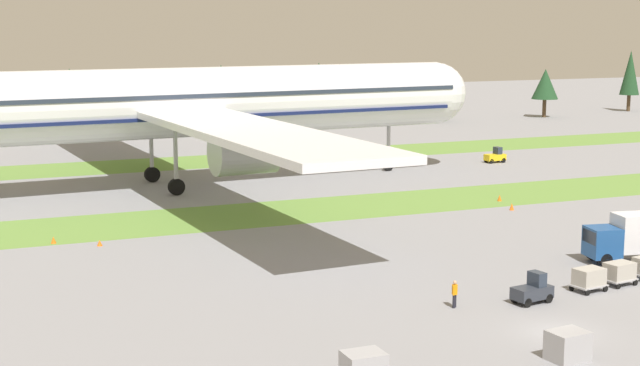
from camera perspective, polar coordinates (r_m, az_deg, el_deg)
name	(u,v)px	position (r m, az deg, el deg)	size (l,w,h in m)	color
ground_plane	(557,332)	(57.07, 13.96, -8.62)	(400.00, 400.00, 0.00)	gray
grass_strip_near	(308,210)	(90.09, -0.73, -1.63)	(320.00, 11.19, 0.01)	olive
grass_strip_far	(208,161)	(122.24, -6.70, 1.30)	(320.00, 11.19, 0.01)	olive
airliner	(184,102)	(102.70, -8.11, 4.79)	(70.37, 86.64, 25.34)	white
baggage_tug	(533,290)	(62.17, 12.58, -6.27)	(2.78, 1.70, 1.97)	#2D333D
cargo_dolly_lead	(589,278)	(65.65, 15.75, -5.45)	(2.41, 1.83, 1.55)	#A3A3A8
cargo_dolly_second	(619,272)	(67.76, 17.42, -5.07)	(2.41, 1.83, 1.55)	#A3A3A8
catering_truck	(633,235)	(74.40, 18.17, -2.99)	(7.26, 3.52, 3.58)	#1E4C8E
pushback_tractor	(495,156)	(122.23, 10.42, 1.59)	(2.67, 1.45, 1.97)	yellow
ground_crew_marshaller	(455,293)	(60.26, 8.03, -6.51)	(0.44, 0.41, 1.74)	black
uld_container_1	(568,346)	(52.48, 14.56, -9.37)	(2.00, 1.60, 1.58)	#A3A3A8
taxiway_marker_0	(512,207)	(91.83, 11.37, -1.39)	(0.44, 0.44, 0.68)	orange
taxiway_marker_1	(100,243)	(77.83, -13.01, -3.51)	(0.44, 0.44, 0.47)	orange
taxiway_marker_2	(53,240)	(79.61, -15.61, -3.29)	(0.44, 0.44, 0.55)	orange
taxiway_marker_3	(500,198)	(96.25, 10.66, -0.88)	(0.44, 0.44, 0.62)	orange
distant_tree_line	(86,92)	(151.62, -13.81, 5.28)	(194.14, 9.96, 11.92)	#4C3823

